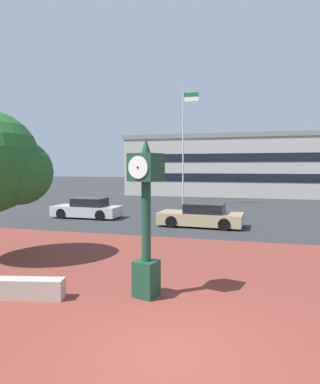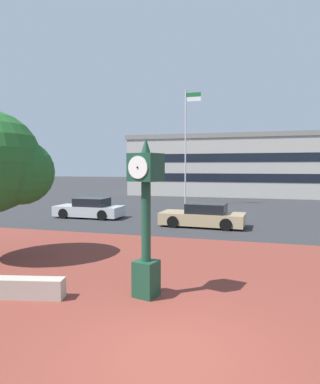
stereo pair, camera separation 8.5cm
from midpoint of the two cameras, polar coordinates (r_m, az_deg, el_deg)
ground_plane at (r=6.54m, az=1.97°, el=-25.59°), size 200.00×200.00×0.00m
plaza_brick_paving at (r=9.00m, az=6.35°, el=-16.96°), size 44.00×13.54×0.01m
planter_wall at (r=9.62m, az=-24.99°, el=-14.37°), size 3.21×1.06×0.50m
street_clock at (r=8.41m, az=-2.07°, el=-3.95°), size 0.83×0.85×3.97m
car_street_mid at (r=22.30m, az=-11.64°, el=-2.79°), size 4.36×1.93×1.28m
car_street_far at (r=18.73m, az=7.42°, el=-4.05°), size 4.64×2.15×1.28m
flagpole_primary at (r=28.95m, az=4.58°, el=8.51°), size 1.35×0.14×9.72m
civic_building at (r=41.72m, az=11.42°, el=4.40°), size 22.52×10.28×6.89m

